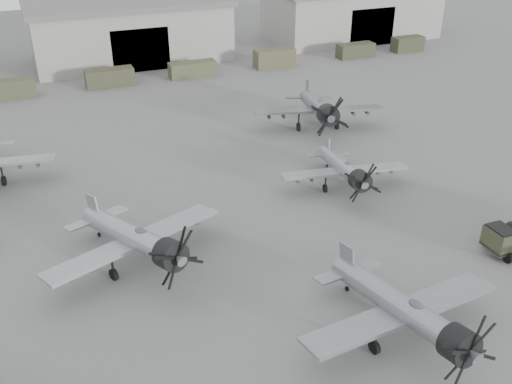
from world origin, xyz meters
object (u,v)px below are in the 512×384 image
at_px(aircraft_mid_2, 345,169).
at_px(aircraft_far_1, 319,108).
at_px(aircraft_near_1, 407,311).
at_px(aircraft_mid_1, 137,239).

relative_size(aircraft_mid_2, aircraft_far_1, 0.80).
xyz_separation_m(aircraft_near_1, aircraft_mid_2, (6.42, 17.66, -0.30)).
height_order(aircraft_mid_2, aircraft_far_1, aircraft_far_1).
relative_size(aircraft_near_1, aircraft_mid_1, 0.99).
xyz_separation_m(aircraft_near_1, aircraft_far_1, (10.86, 30.80, 0.23)).
distance_m(aircraft_near_1, aircraft_mid_2, 18.79).
xyz_separation_m(aircraft_mid_1, aircraft_mid_2, (18.92, 4.52, -0.36)).
height_order(aircraft_mid_1, aircraft_mid_2, aircraft_mid_1).
relative_size(aircraft_near_1, aircraft_far_1, 0.91).
relative_size(aircraft_near_1, aircraft_mid_2, 1.14).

